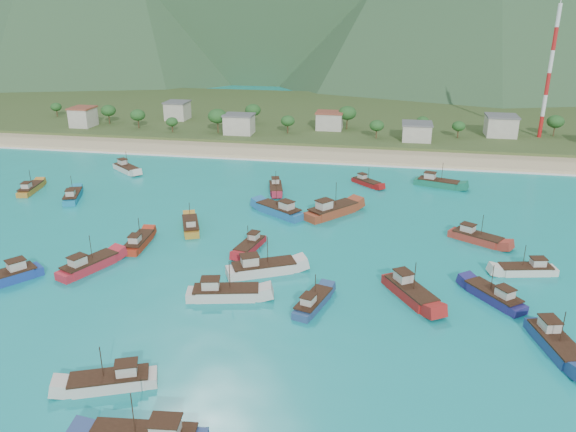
% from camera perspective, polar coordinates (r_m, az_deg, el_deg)
% --- Properties ---
extents(ground, '(600.00, 600.00, 0.00)m').
position_cam_1_polar(ground, '(95.77, 0.65, -5.62)').
color(ground, '#0C8482').
rests_on(ground, ground).
extents(beach, '(400.00, 18.00, 1.20)m').
position_cam_1_polar(beach, '(169.61, 5.24, 6.18)').
color(beach, beige).
rests_on(beach, ground).
extents(land, '(400.00, 110.00, 2.40)m').
position_cam_1_polar(land, '(228.99, 6.74, 9.95)').
color(land, '#385123').
rests_on(land, ground).
extents(surf_line, '(400.00, 2.50, 0.08)m').
position_cam_1_polar(surf_line, '(160.47, 4.91, 5.34)').
color(surf_line, white).
rests_on(surf_line, ground).
extents(village, '(216.10, 27.64, 6.80)m').
position_cam_1_polar(village, '(191.46, 10.56, 9.01)').
color(village, beige).
rests_on(village, ground).
extents(vegetation, '(279.12, 25.58, 8.36)m').
position_cam_1_polar(vegetation, '(192.43, 4.53, 9.51)').
color(vegetation, '#235623').
rests_on(vegetation, ground).
extents(radio_tower, '(1.20, 1.20, 41.02)m').
position_cam_1_polar(radio_tower, '(199.49, 25.02, 13.04)').
color(radio_tower, red).
rests_on(radio_tower, ground).
extents(boat_0, '(11.19, 12.45, 7.66)m').
position_cam_1_polar(boat_0, '(120.37, 4.50, 0.51)').
color(boat_0, brown).
rests_on(boat_0, ground).
extents(boat_2, '(7.36, 11.36, 6.49)m').
position_cam_1_polar(boat_2, '(101.71, -19.57, -4.78)').
color(boat_2, red).
rests_on(boat_2, ground).
extents(boat_3, '(10.01, 4.78, 5.69)m').
position_cam_1_polar(boat_3, '(102.76, 23.06, -5.09)').
color(boat_3, silver).
rests_on(boat_3, ground).
extents(boat_4, '(12.14, 8.40, 6.98)m').
position_cam_1_polar(boat_4, '(94.75, -2.60, -5.36)').
color(boat_4, silver).
rests_on(boat_4, ground).
extents(boat_5, '(10.71, 6.66, 6.10)m').
position_cam_1_polar(boat_5, '(72.27, -17.50, -15.77)').
color(boat_5, beige).
rests_on(boat_5, ground).
extents(boat_6, '(4.46, 9.45, 5.37)m').
position_cam_1_polar(boat_6, '(104.03, -3.89, -3.08)').
color(boat_6, '#A51921').
rests_on(boat_6, ground).
extents(boat_8, '(6.25, 10.36, 5.89)m').
position_cam_1_polar(boat_8, '(139.18, -21.02, 1.85)').
color(boat_8, '#1478A0').
rests_on(boat_8, ground).
extents(boat_9, '(11.50, 6.44, 6.52)m').
position_cam_1_polar(boat_9, '(144.21, 14.95, 3.23)').
color(boat_9, '#136A4F').
rests_on(boat_9, ground).
extents(boat_10, '(11.73, 9.58, 6.99)m').
position_cam_1_polar(boat_10, '(120.46, -0.87, 0.53)').
color(boat_10, '#1F629D').
rests_on(boat_10, ground).
extents(boat_11, '(11.73, 5.66, 6.66)m').
position_cam_1_polar(boat_11, '(87.61, -6.46, -7.84)').
color(boat_11, beige).
rests_on(boat_11, ground).
extents(boat_12, '(7.88, 7.73, 5.04)m').
position_cam_1_polar(boat_12, '(142.04, 7.97, 3.37)').
color(boat_12, maroon).
rests_on(boat_12, ground).
extents(boat_13, '(6.54, 10.29, 5.87)m').
position_cam_1_polar(boat_13, '(114.31, -9.85, -1.04)').
color(boat_13, '#B27F26').
rests_on(boat_13, ground).
extents(boat_16, '(5.06, 9.95, 5.64)m').
position_cam_1_polar(boat_16, '(135.83, -1.25, 2.80)').
color(boat_16, maroon).
rests_on(boat_16, ground).
extents(boat_17, '(9.42, 11.01, 6.66)m').
position_cam_1_polar(boat_17, '(102.56, -26.84, -5.66)').
color(boat_17, navy).
rests_on(boat_17, ground).
extents(boat_19, '(8.97, 11.47, 6.76)m').
position_cam_1_polar(boat_19, '(89.38, 12.28, -7.59)').
color(boat_19, '#A51D1A').
rests_on(boat_19, ground).
extents(boat_20, '(9.89, 8.75, 6.05)m').
position_cam_1_polar(boat_20, '(158.26, -16.10, 4.63)').
color(boat_20, silver).
rests_on(boat_20, ground).
extents(boat_21, '(8.72, 10.00, 6.09)m').
position_cam_1_polar(boat_21, '(92.03, 20.19, -7.69)').
color(boat_21, navy).
rests_on(boat_21, ground).
extents(boat_22, '(5.24, 9.72, 5.51)m').
position_cam_1_polar(boat_22, '(84.99, 2.56, -8.85)').
color(boat_22, navy).
rests_on(boat_22, ground).
extents(boat_24, '(4.43, 9.92, 5.66)m').
position_cam_1_polar(boat_24, '(148.99, -24.67, 2.50)').
color(boat_24, '#B67527').
rests_on(boat_24, ground).
extents(boat_25, '(6.02, 11.60, 6.58)m').
position_cam_1_polar(boat_25, '(83.20, 25.51, -11.65)').
color(boat_25, navy).
rests_on(boat_25, ground).
extents(boat_27, '(3.54, 9.85, 5.71)m').
position_cam_1_polar(boat_27, '(108.80, -14.89, -2.63)').
color(boat_27, '#AB2D16').
rests_on(boat_27, ground).
extents(boat_28, '(10.35, 7.97, 6.07)m').
position_cam_1_polar(boat_28, '(112.80, 18.59, -2.15)').
color(boat_28, '#A03124').
rests_on(boat_28, ground).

